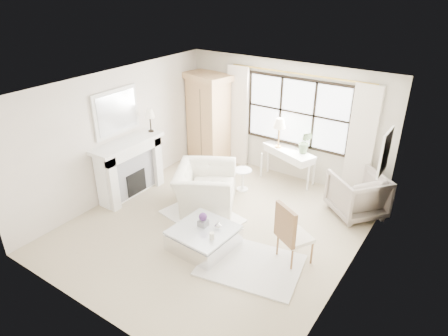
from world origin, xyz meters
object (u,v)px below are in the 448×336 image
at_px(console_table, 287,165).
at_px(club_armchair, 205,188).
at_px(coffee_table, 204,238).
at_px(armoire, 208,118).

xyz_separation_m(console_table, club_armchair, (-0.91, -1.96, 0.03)).
bearing_deg(coffee_table, console_table, 91.19).
height_order(console_table, coffee_table, console_table).
distance_m(armoire, coffee_table, 3.80).
bearing_deg(armoire, club_armchair, -42.64).
xyz_separation_m(console_table, coffee_table, (-0.11, -3.09, -0.22)).
relative_size(armoire, coffee_table, 2.13).
xyz_separation_m(armoire, club_armchair, (1.29, -1.88, -0.71)).
distance_m(console_table, coffee_table, 3.10).
height_order(armoire, console_table, armoire).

